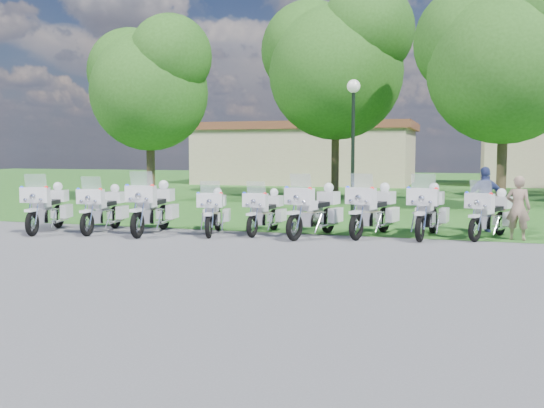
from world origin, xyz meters
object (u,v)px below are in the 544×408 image
(motorcycle_3, at_px, (214,211))
(motorcycle_5, at_px, (315,210))
(motorcycle_1, at_px, (104,208))
(motorcycle_2, at_px, (153,207))
(motorcycle_4, at_px, (265,211))
(motorcycle_6, at_px, (373,209))
(motorcycle_0, at_px, (48,207))
(bystander_a, at_px, (518,208))
(motorcycle_7, at_px, (428,210))
(bystander_c, at_px, (485,200))
(lamp_post, at_px, (353,115))
(motorcycle_8, at_px, (490,213))

(motorcycle_3, relative_size, motorcycle_5, 0.88)
(motorcycle_3, bearing_deg, motorcycle_1, -4.37)
(motorcycle_2, relative_size, motorcycle_4, 1.18)
(motorcycle_6, bearing_deg, motorcycle_3, 27.35)
(motorcycle_0, bearing_deg, bystander_a, 174.66)
(motorcycle_1, xyz_separation_m, motorcycle_6, (7.19, 1.40, 0.04))
(motorcycle_1, bearing_deg, motorcycle_4, -173.61)
(motorcycle_3, bearing_deg, motorcycle_7, 176.91)
(motorcycle_5, height_order, bystander_c, bystander_c)
(motorcycle_3, distance_m, bystander_c, 7.38)
(motorcycle_5, bearing_deg, bystander_a, -155.36)
(motorcycle_0, distance_m, motorcycle_3, 4.67)
(motorcycle_2, distance_m, lamp_post, 7.64)
(motorcycle_5, distance_m, lamp_post, 5.60)
(bystander_a, bearing_deg, motorcycle_1, 23.45)
(motorcycle_2, relative_size, lamp_post, 0.55)
(bystander_a, bearing_deg, motorcycle_0, 24.29)
(motorcycle_3, xyz_separation_m, motorcycle_7, (5.52, 1.07, 0.09))
(motorcycle_1, relative_size, motorcycle_8, 1.10)
(motorcycle_5, distance_m, motorcycle_7, 2.93)
(motorcycle_6, bearing_deg, motorcycle_2, 27.58)
(motorcycle_3, height_order, motorcycle_7, motorcycle_7)
(lamp_post, bearing_deg, motorcycle_1, -135.77)
(motorcycle_4, bearing_deg, motorcycle_5, 178.02)
(motorcycle_1, height_order, motorcycle_2, motorcycle_2)
(motorcycle_4, distance_m, motorcycle_5, 1.42)
(bystander_c, bearing_deg, motorcycle_2, 0.00)
(motorcycle_7, bearing_deg, motorcycle_0, 18.76)
(motorcycle_0, xyz_separation_m, motorcycle_3, (4.57, 0.94, -0.07))
(motorcycle_7, bearing_deg, motorcycle_5, 22.16)
(motorcycle_3, distance_m, motorcycle_6, 4.22)
(lamp_post, distance_m, bystander_a, 6.87)
(motorcycle_4, distance_m, motorcycle_6, 2.87)
(motorcycle_1, height_order, motorcycle_4, motorcycle_1)
(motorcycle_7, bearing_deg, bystander_c, -128.92)
(motorcycle_6, xyz_separation_m, motorcycle_7, (1.39, 0.20, 0.00))
(motorcycle_5, height_order, motorcycle_7, motorcycle_7)
(lamp_post, bearing_deg, motorcycle_4, -108.09)
(motorcycle_3, distance_m, motorcycle_5, 2.71)
(bystander_a, xyz_separation_m, bystander_c, (-0.72, 1.33, 0.09))
(motorcycle_1, distance_m, motorcycle_8, 10.29)
(lamp_post, bearing_deg, motorcycle_5, -91.67)
(motorcycle_2, distance_m, motorcycle_5, 4.37)
(motorcycle_3, relative_size, lamp_post, 0.46)
(lamp_post, bearing_deg, motorcycle_0, -140.28)
(motorcycle_2, bearing_deg, motorcycle_5, -176.93)
(motorcycle_3, xyz_separation_m, motorcycle_8, (7.05, 1.35, 0.02))
(motorcycle_2, height_order, motorcycle_6, motorcycle_2)
(motorcycle_6, bearing_deg, lamp_post, -58.00)
(motorcycle_0, bearing_deg, motorcycle_3, 176.75)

